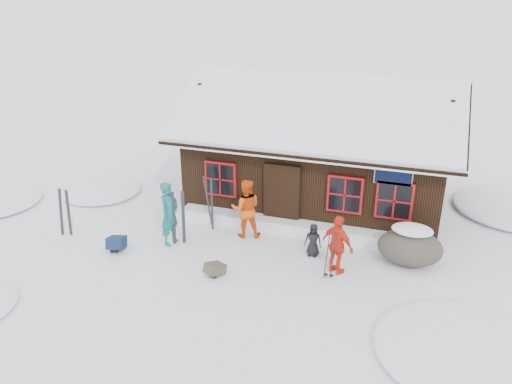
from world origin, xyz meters
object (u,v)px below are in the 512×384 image
ski_pair_left (65,213)px  skier_crouched (313,240)px  skier_teal (169,214)px  backpack_olive (215,271)px  skier_orange_right (338,245)px  backpack_blue (117,245)px  boulder (410,246)px  ski_poles (330,256)px  skier_orange_left (246,208)px

ski_pair_left → skier_crouched: bearing=3.1°
skier_teal → backpack_olive: skier_teal is taller
skier_teal → skier_orange_right: skier_teal is taller
skier_crouched → backpack_blue: bearing=-165.5°
boulder → ski_pair_left: bearing=-171.0°
skier_orange_right → skier_crouched: size_ratio=1.71×
skier_orange_right → ski_poles: bearing=96.0°
backpack_olive → skier_orange_right: bearing=44.2°
boulder → backpack_olive: (-4.75, -2.23, -0.38)m
ski_poles → backpack_blue: bearing=-175.5°
boulder → backpack_blue: (-7.93, -1.88, -0.35)m
skier_teal → boulder: size_ratio=1.10×
skier_crouched → boulder: 2.60m
skier_orange_left → ski_poles: (2.79, -1.50, -0.25)m
skier_orange_right → ski_poles: size_ratio=1.18×
skier_crouched → ski_pair_left: size_ratio=0.62×
skier_orange_left → backpack_blue: (-3.21, -1.97, -0.74)m
skier_teal → boulder: (6.64, 1.02, -0.44)m
skier_orange_right → boulder: 2.12m
boulder → skier_orange_left: bearing=178.9°
skier_orange_right → backpack_olive: 3.25m
boulder → backpack_blue: size_ratio=2.92×
skier_orange_right → skier_crouched: (-0.78, 0.69, -0.34)m
skier_teal → skier_crouched: bearing=-73.8°
ski_pair_left → backpack_blue: 2.02m
ski_poles → boulder: bearing=36.4°
backpack_olive → ski_pair_left: bearing=-164.0°
skier_teal → backpack_olive: size_ratio=3.86×
ski_poles → skier_orange_left: bearing=151.7°
skier_orange_left → backpack_olive: 2.44m
skier_orange_left → backpack_blue: bearing=11.5°
boulder → ski_poles: 2.39m
skier_orange_left → skier_crouched: skier_orange_left is taller
boulder → backpack_blue: boulder is taller
boulder → ski_pair_left: ski_pair_left is taller
skier_orange_right → backpack_olive: (-2.97, -1.12, -0.69)m
skier_teal → ski_poles: 4.74m
skier_orange_left → boulder: size_ratio=1.05×
skier_orange_left → backpack_olive: bearing=69.0°
ski_pair_left → skier_orange_right: bearing=-2.6°
skier_orange_right → ski_pair_left: skier_orange_right is taller
skier_orange_left → ski_pair_left: skier_orange_left is taller
ski_poles → skier_teal: bearing=175.3°
backpack_olive → skier_crouched: bearing=63.0°
skier_crouched → backpack_blue: (-5.36, -1.46, -0.32)m
ski_pair_left → ski_poles: bearing=-4.7°
ski_poles → backpack_olive: size_ratio=2.82×
skier_crouched → skier_teal: bearing=-172.4°
skier_teal → ski_poles: skier_teal is taller
backpack_blue → boulder: bearing=-2.8°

